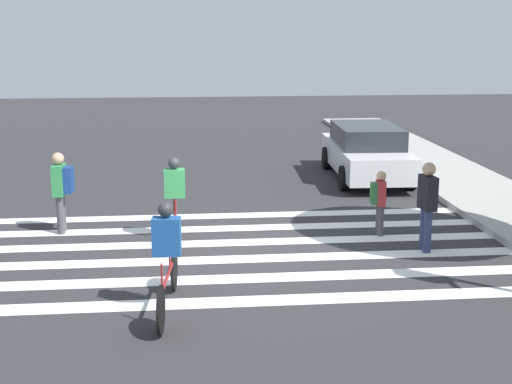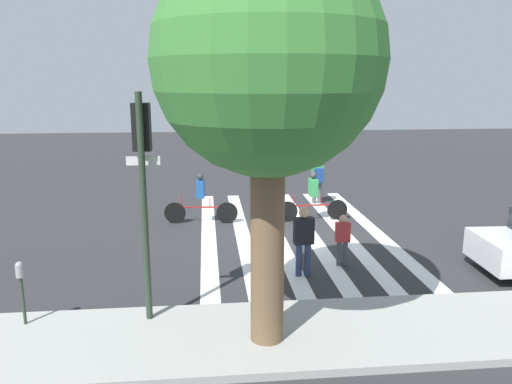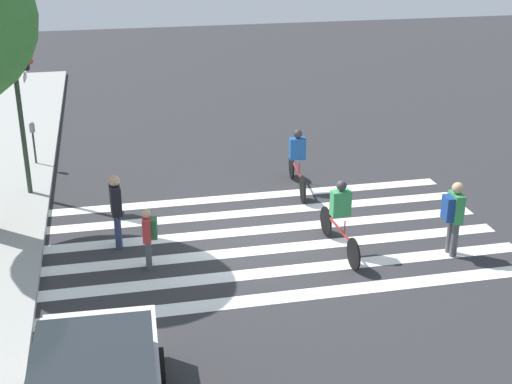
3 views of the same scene
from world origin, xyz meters
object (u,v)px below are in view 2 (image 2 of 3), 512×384
Objects in this scene: pedestrian_adult_tall_backpack at (318,178)px; cyclist_far_lane at (313,195)px; street_tree at (268,64)px; pedestrian_adult_yellow_jacket at (304,238)px; parking_meter at (21,280)px; traffic_light at (143,165)px; cyclist_mid_street at (201,197)px; pedestrian_adult_blue_shirt at (342,236)px.

pedestrian_adult_tall_backpack is 2.34m from cyclist_far_lane.
pedestrian_adult_tall_backpack reaches higher than cyclist_far_lane.
pedestrian_adult_yellow_jacket is at bearing -111.98° from street_tree.
cyclist_far_lane is (-6.78, -6.68, -0.14)m from parking_meter.
cyclist_mid_street is (-0.92, -6.61, -2.15)m from traffic_light.
pedestrian_adult_tall_backpack is 0.70× the size of cyclist_far_lane.
cyclist_far_lane is (-4.54, -6.54, -2.16)m from traffic_light.
street_tree is at bearing 104.02° from cyclist_mid_street.
street_tree reaches higher than parking_meter.
pedestrian_adult_yellow_jacket is (1.08, 0.60, 0.18)m from pedestrian_adult_blue_shirt.
traffic_light reaches higher than pedestrian_adult_yellow_jacket.
traffic_light is at bearing 87.40° from cyclist_mid_street.
pedestrian_adult_yellow_jacket is 5.24m from cyclist_mid_street.
traffic_light is at bearing 53.19° from cyclist_far_lane.
parking_meter is at bearing 42.50° from cyclist_far_lane.
traffic_light is at bearing -27.61° from street_tree.
parking_meter is 7.17m from pedestrian_adult_blue_shirt.
pedestrian_adult_blue_shirt is at bearing -93.32° from pedestrian_adult_tall_backpack.
parking_meter is 0.57× the size of cyclist_mid_street.
pedestrian_adult_tall_backpack is at bearing -129.81° from parking_meter.
cyclist_far_lane reaches higher than parking_meter.
traffic_light is 2.59× the size of pedestrian_adult_yellow_jacket.
traffic_light is 8.25m from cyclist_far_lane.
street_tree is (-4.34, 0.97, 3.74)m from parking_meter.
pedestrian_adult_yellow_jacket is (-5.57, -2.08, -0.06)m from parking_meter.
cyclist_far_lane is (0.66, 2.24, -0.09)m from pedestrian_adult_tall_backpack.
pedestrian_adult_yellow_jacket is at bearing -101.44° from pedestrian_adult_tall_backpack.
parking_meter is at bearing 3.37° from traffic_light.
pedestrian_adult_blue_shirt is (-4.41, -2.55, -2.26)m from traffic_light.
street_tree is at bearing -103.56° from pedestrian_adult_tall_backpack.
pedestrian_adult_blue_shirt is at bearing 136.02° from cyclist_mid_street.
traffic_light is 1.84× the size of cyclist_mid_street.
street_tree is 8.91m from cyclist_far_lane.
pedestrian_adult_yellow_jacket reaches higher than pedestrian_adult_blue_shirt.
parking_meter is at bearing -125.98° from pedestrian_adult_tall_backpack.
pedestrian_adult_tall_backpack is at bearing -120.59° from traffic_light.
parking_meter is at bearing -12.54° from street_tree.
cyclist_far_lane is (-2.44, -7.64, -3.88)m from street_tree.
traffic_light is 10.42m from pedestrian_adult_tall_backpack.
pedestrian_adult_yellow_jacket is at bearing 73.17° from cyclist_far_lane.
pedestrian_adult_tall_backpack is 1.26× the size of pedestrian_adult_blue_shirt.
pedestrian_adult_blue_shirt is (-6.65, -2.68, -0.24)m from parking_meter.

